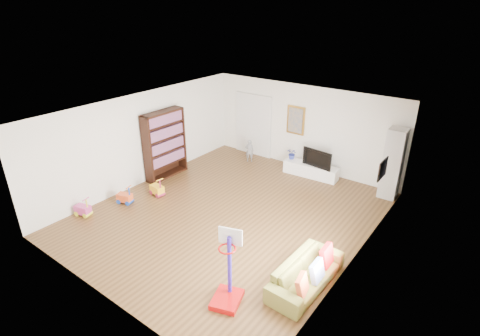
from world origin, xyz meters
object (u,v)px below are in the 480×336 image
Objects in this scene: bookshelf at (165,145)px; media_console at (311,170)px; sofa at (306,273)px; basketball_hoop at (226,270)px.

media_console is at bearing 36.57° from bookshelf.
media_console is 0.91× the size of sofa.
media_console is 4.98m from sofa.
media_console is 0.82× the size of bookshelf.
bookshelf is 1.41× the size of basketball_hoop.
sofa is (5.82, -1.81, -0.77)m from bookshelf.
bookshelf is 1.11× the size of sofa.
basketball_hoop is (4.87, -3.09, -0.30)m from bookshelf.
sofa is at bearing 35.13° from basketball_hoop.
basketball_hoop is (1.24, -5.76, 0.54)m from media_console.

